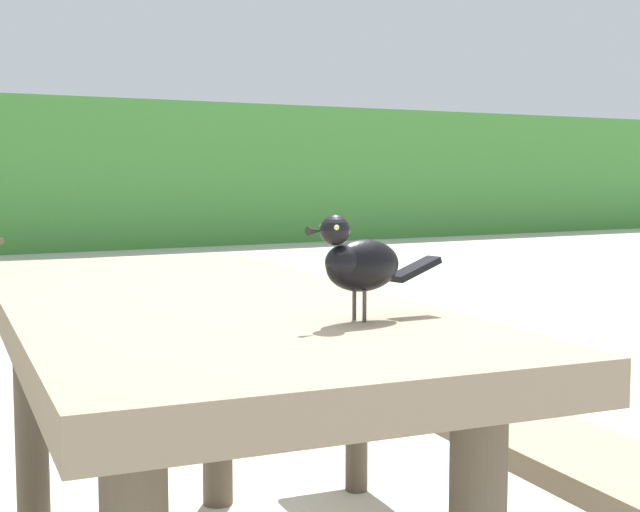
% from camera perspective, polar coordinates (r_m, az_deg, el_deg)
% --- Properties ---
extents(picnic_table_foreground, '(1.85, 1.88, 0.74)m').
position_cam_1_polar(picnic_table_foreground, '(1.97, -8.14, -7.66)').
color(picnic_table_foreground, '#84725B').
rests_on(picnic_table_foreground, ground).
extents(bird_grackle, '(0.29, 0.09, 0.18)m').
position_cam_1_polar(bird_grackle, '(1.54, 2.42, -0.36)').
color(bird_grackle, black).
rests_on(bird_grackle, picnic_table_foreground).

